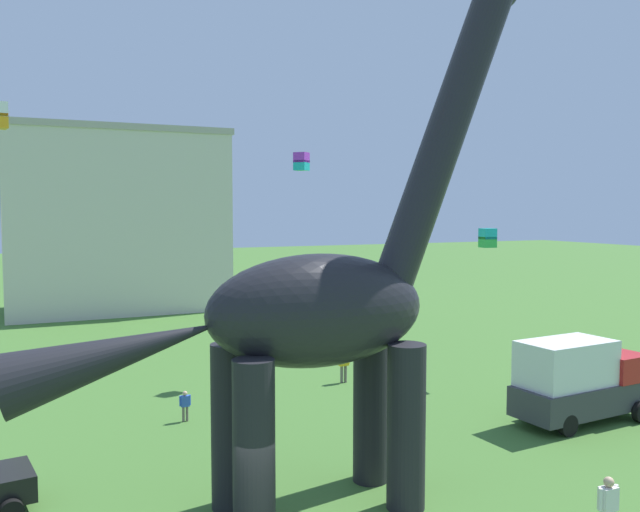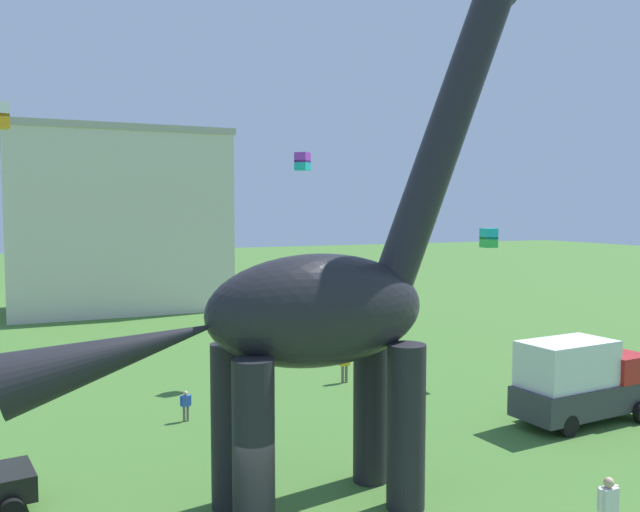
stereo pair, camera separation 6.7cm
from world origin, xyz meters
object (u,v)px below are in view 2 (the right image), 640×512
(person_watching_child, at_px, (186,403))
(person_far_spectator, at_px, (345,362))
(person_near_flyer, at_px, (608,503))
(kite_mid_center, at_px, (302,161))
(parked_box_truck, at_px, (580,380))
(kite_mid_left, at_px, (366,271))
(kite_apex, at_px, (489,238))
(dinosaur_sculpture, at_px, (315,311))

(person_watching_child, bearing_deg, person_far_spectator, -67.56)
(person_near_flyer, bearing_deg, kite_mid_center, 131.80)
(person_watching_child, height_order, person_far_spectator, person_far_spectator)
(parked_box_truck, bearing_deg, kite_mid_left, 81.95)
(person_watching_child, height_order, kite_mid_left, kite_mid_left)
(kite_mid_left, bearing_deg, kite_apex, -92.08)
(person_watching_child, height_order, person_near_flyer, person_near_flyer)
(dinosaur_sculpture, distance_m, kite_apex, 15.88)
(kite_mid_left, xyz_separation_m, kite_mid_center, (-7.99, -8.34, 6.37))
(person_near_flyer, xyz_separation_m, kite_mid_left, (7.70, 26.89, 3.09))
(person_watching_child, distance_m, kite_mid_left, 20.45)
(dinosaur_sculpture, height_order, person_near_flyer, dinosaur_sculpture)
(person_near_flyer, relative_size, kite_mid_center, 1.89)
(kite_apex, distance_m, kite_mid_center, 9.64)
(kite_mid_left, bearing_deg, person_far_spectator, -122.49)
(person_watching_child, xyz_separation_m, kite_apex, (14.53, 0.34, 6.06))
(kite_apex, bearing_deg, parked_box_truck, -97.07)
(person_watching_child, relative_size, person_far_spectator, 0.72)
(parked_box_truck, bearing_deg, person_watching_child, 151.17)
(dinosaur_sculpture, distance_m, person_near_flyer, 8.61)
(parked_box_truck, height_order, kite_mid_left, kite_mid_left)
(person_near_flyer, bearing_deg, parked_box_truck, 89.10)
(dinosaur_sculpture, relative_size, kite_apex, 16.64)
(person_far_spectator, distance_m, kite_mid_center, 9.85)
(kite_mid_left, relative_size, kite_mid_center, 1.89)
(person_near_flyer, relative_size, kite_apex, 1.83)
(person_watching_child, distance_m, person_near_flyer, 15.28)
(dinosaur_sculpture, xyz_separation_m, kite_apex, (12.94, 9.11, 1.34))
(dinosaur_sculpture, relative_size, person_near_flyer, 9.11)
(kite_mid_center, bearing_deg, parked_box_truck, -59.57)
(dinosaur_sculpture, bearing_deg, person_near_flyer, -11.49)
(kite_apex, relative_size, kite_mid_left, 0.55)
(kite_mid_left, bearing_deg, parked_box_truck, -93.76)
(dinosaur_sculpture, xyz_separation_m, parked_box_truck, (12.12, 2.51, -3.78))
(parked_box_truck, height_order, kite_mid_center, kite_mid_center)
(person_near_flyer, bearing_deg, person_far_spectator, 128.21)
(person_far_spectator, relative_size, kite_mid_center, 1.89)
(person_near_flyer, distance_m, kite_mid_center, 20.83)
(dinosaur_sculpture, height_order, person_watching_child, dinosaur_sculpture)
(dinosaur_sculpture, height_order, kite_mid_left, dinosaur_sculpture)
(dinosaur_sculpture, relative_size, parked_box_truck, 2.62)
(person_watching_child, bearing_deg, kite_mid_left, -43.29)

